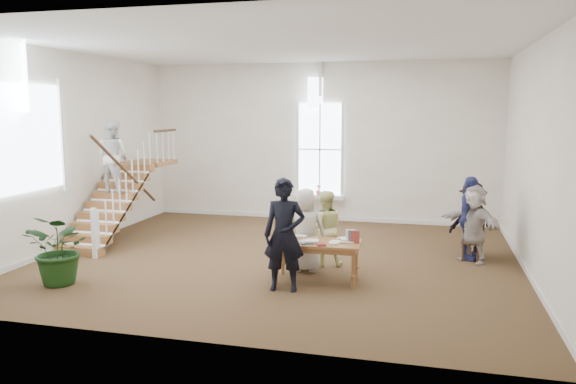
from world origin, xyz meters
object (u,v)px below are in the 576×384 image
(elderly_woman, at_px, (305,230))
(floor_plant, at_px, (61,249))
(person_yellow, at_px, (325,228))
(woman_cluster_a, at_px, (469,218))
(woman_cluster_b, at_px, (472,219))
(library_table, at_px, (317,246))
(woman_cluster_c, at_px, (474,224))
(side_chair, at_px, (474,238))
(police_officer, at_px, (284,235))

(elderly_woman, relative_size, floor_plant, 1.25)
(person_yellow, bearing_deg, woman_cluster_a, -171.42)
(elderly_woman, bearing_deg, woman_cluster_b, -155.05)
(woman_cluster_a, relative_size, woman_cluster_b, 1.11)
(elderly_woman, distance_m, woman_cluster_a, 3.62)
(library_table, height_order, woman_cluster_c, woman_cluster_c)
(person_yellow, height_order, floor_plant, person_yellow)
(woman_cluster_b, distance_m, side_chair, 0.60)
(library_table, relative_size, woman_cluster_b, 1.03)
(elderly_woman, height_order, woman_cluster_c, elderly_woman)
(library_table, height_order, floor_plant, floor_plant)
(library_table, distance_m, side_chair, 3.71)
(library_table, distance_m, woman_cluster_b, 4.01)
(library_table, height_order, police_officer, police_officer)
(police_officer, distance_m, elderly_woman, 1.27)
(elderly_woman, bearing_deg, person_yellow, -129.52)
(woman_cluster_a, height_order, woman_cluster_b, woman_cluster_a)
(elderly_woman, relative_size, side_chair, 1.92)
(elderly_woman, xyz_separation_m, woman_cluster_a, (3.18, 1.71, 0.06))
(police_officer, relative_size, woman_cluster_b, 1.24)
(library_table, distance_m, police_officer, 0.86)
(side_chair, bearing_deg, woman_cluster_c, -78.92)
(elderly_woman, height_order, person_yellow, elderly_woman)
(police_officer, xyz_separation_m, elderly_woman, (0.10, 1.25, -0.17))
(woman_cluster_b, bearing_deg, library_table, 13.11)
(police_officer, height_order, woman_cluster_c, police_officer)
(library_table, distance_m, woman_cluster_c, 3.60)
(person_yellow, distance_m, woman_cluster_c, 3.14)
(library_table, relative_size, person_yellow, 1.06)
(elderly_woman, distance_m, woman_cluster_b, 3.92)
(police_officer, distance_m, woman_cluster_c, 4.36)
(woman_cluster_a, bearing_deg, person_yellow, 127.10)
(woman_cluster_c, height_order, side_chair, woman_cluster_c)
(police_officer, bearing_deg, person_yellow, 70.56)
(person_yellow, xyz_separation_m, woman_cluster_a, (2.88, 1.21, 0.12))
(library_table, xyz_separation_m, side_chair, (2.93, 2.27, -0.20))
(person_yellow, relative_size, woman_cluster_c, 0.95)
(police_officer, distance_m, side_chair, 4.51)
(police_officer, height_order, person_yellow, police_officer)
(woman_cluster_a, distance_m, floor_plant, 8.18)
(floor_plant, relative_size, side_chair, 1.53)
(elderly_woman, distance_m, woman_cluster_c, 3.60)
(woman_cluster_a, relative_size, floor_plant, 1.35)
(woman_cluster_a, relative_size, side_chair, 2.07)
(woman_cluster_c, relative_size, side_chair, 1.89)
(person_yellow, xyz_separation_m, side_chair, (2.99, 1.17, -0.30))
(library_table, relative_size, side_chair, 1.91)
(elderly_woman, height_order, floor_plant, elderly_woman)
(side_chair, bearing_deg, person_yellow, -138.76)
(police_officer, relative_size, elderly_woman, 1.21)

